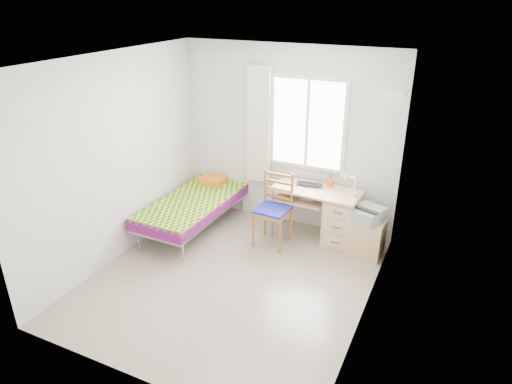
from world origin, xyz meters
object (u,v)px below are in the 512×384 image
(desk, at_px, (337,216))
(cabinet, at_px, (365,237))
(chair, at_px, (275,206))
(bed, at_px, (196,202))
(printer, at_px, (367,214))

(desk, xyz_separation_m, cabinet, (0.43, -0.14, -0.16))
(chair, bearing_deg, bed, -173.76)
(bed, xyz_separation_m, printer, (2.41, 0.31, 0.19))
(bed, bearing_deg, chair, 4.44)
(desk, xyz_separation_m, chair, (-0.78, -0.37, 0.16))
(cabinet, bearing_deg, chair, -166.46)
(bed, xyz_separation_m, cabinet, (2.42, 0.30, -0.15))
(desk, height_order, chair, chair)
(desk, bearing_deg, bed, -164.45)
(bed, bearing_deg, printer, 8.80)
(desk, distance_m, cabinet, 0.48)
(desk, distance_m, chair, 0.88)
(bed, height_order, desk, bed)
(desk, distance_m, printer, 0.47)
(cabinet, distance_m, printer, 0.34)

